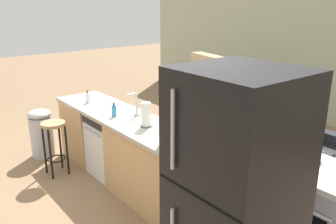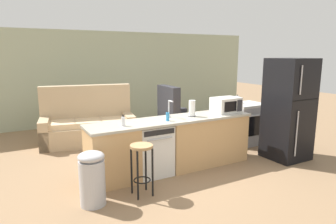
# 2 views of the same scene
# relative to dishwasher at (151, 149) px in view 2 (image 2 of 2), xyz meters

# --- Properties ---
(ground_plane) EXTENTS (24.00, 24.00, 0.00)m
(ground_plane) POSITION_rel_dishwasher_xyz_m (0.25, 0.00, -0.42)
(ground_plane) COLOR #896B4C
(wall_back) EXTENTS (10.00, 0.06, 2.60)m
(wall_back) POSITION_rel_dishwasher_xyz_m (0.55, 4.20, 0.88)
(wall_back) COLOR #A8B293
(wall_back) RESTS_ON ground_plane
(kitchen_counter) EXTENTS (2.94, 0.66, 0.90)m
(kitchen_counter) POSITION_rel_dishwasher_xyz_m (0.49, 0.00, -0.00)
(kitchen_counter) COLOR tan
(kitchen_counter) RESTS_ON ground_plane
(dishwasher) EXTENTS (0.58, 0.61, 0.84)m
(dishwasher) POSITION_rel_dishwasher_xyz_m (0.00, 0.00, 0.00)
(dishwasher) COLOR white
(dishwasher) RESTS_ON ground_plane
(stove_range) EXTENTS (0.76, 0.68, 0.90)m
(stove_range) POSITION_rel_dishwasher_xyz_m (2.60, 0.55, 0.03)
(stove_range) COLOR #A8AAB2
(stove_range) RESTS_ON ground_plane
(refrigerator) EXTENTS (0.72, 0.73, 1.90)m
(refrigerator) POSITION_rel_dishwasher_xyz_m (2.60, -0.55, 0.53)
(refrigerator) COLOR black
(refrigerator) RESTS_ON ground_plane
(microwave) EXTENTS (0.50, 0.37, 0.28)m
(microwave) POSITION_rel_dishwasher_xyz_m (1.55, -0.00, 0.62)
(microwave) COLOR white
(microwave) RESTS_ON kitchen_counter
(sink_faucet) EXTENTS (0.07, 0.18, 0.30)m
(sink_faucet) POSITION_rel_dishwasher_xyz_m (0.40, 0.12, 0.61)
(sink_faucet) COLOR silver
(sink_faucet) RESTS_ON kitchen_counter
(paper_towel_roll) EXTENTS (0.14, 0.14, 0.28)m
(paper_towel_roll) POSITION_rel_dishwasher_xyz_m (0.79, 0.00, 0.62)
(paper_towel_roll) COLOR #4C4C51
(paper_towel_roll) RESTS_ON kitchen_counter
(soap_bottle) EXTENTS (0.06, 0.06, 0.18)m
(soap_bottle) POSITION_rel_dishwasher_xyz_m (0.25, -0.10, 0.55)
(soap_bottle) COLOR #338CCC
(soap_bottle) RESTS_ON kitchen_counter
(dish_soap_bottle) EXTENTS (0.06, 0.06, 0.18)m
(dish_soap_bottle) POSITION_rel_dishwasher_xyz_m (-0.51, -0.08, 0.55)
(dish_soap_bottle) COLOR silver
(dish_soap_bottle) RESTS_ON kitchen_counter
(kettle) EXTENTS (0.21, 0.17, 0.19)m
(kettle) POSITION_rel_dishwasher_xyz_m (2.43, 0.68, 0.56)
(kettle) COLOR #B2B2B7
(kettle) RESTS_ON stove_range
(bar_stool) EXTENTS (0.32, 0.32, 0.74)m
(bar_stool) POSITION_rel_dishwasher_xyz_m (-0.45, -0.63, 0.11)
(bar_stool) COLOR tan
(bar_stool) RESTS_ON ground_plane
(trash_bin) EXTENTS (0.35, 0.35, 0.74)m
(trash_bin) POSITION_rel_dishwasher_xyz_m (-1.14, -0.57, -0.04)
(trash_bin) COLOR #B7B7BC
(trash_bin) RESTS_ON ground_plane
(couch) EXTENTS (2.13, 1.27, 1.27)m
(couch) POSITION_rel_dishwasher_xyz_m (-0.45, 2.36, -0.03)
(couch) COLOR tan
(couch) RESTS_ON ground_plane
(armchair) EXTENTS (0.82, 0.87, 1.20)m
(armchair) POSITION_rel_dishwasher_xyz_m (1.66, 2.04, -0.07)
(armchair) COLOR #2D2D33
(armchair) RESTS_ON ground_plane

